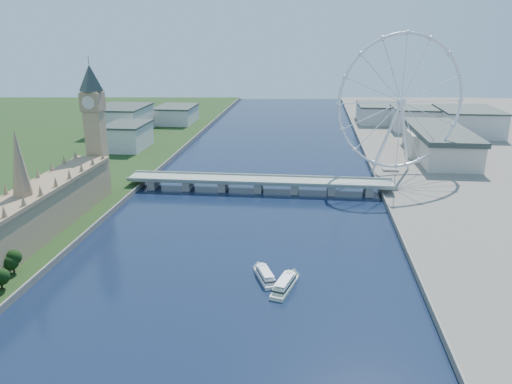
# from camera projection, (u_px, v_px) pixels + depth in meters

# --- Properties ---
(parliament_range) EXTENTS (24.00, 200.00, 70.00)m
(parliament_range) POSITION_uv_depth(u_px,v_px,m) (27.00, 218.00, 302.29)
(parliament_range) COLOR tan
(parliament_range) RESTS_ON ground
(big_ben) EXTENTS (20.02, 20.02, 110.00)m
(big_ben) POSITION_uv_depth(u_px,v_px,m) (94.00, 112.00, 389.99)
(big_ben) COLOR tan
(big_ben) RESTS_ON ground
(westminster_bridge) EXTENTS (220.00, 22.00, 9.50)m
(westminster_bridge) POSITION_uv_depth(u_px,v_px,m) (259.00, 183.00, 415.74)
(westminster_bridge) COLOR gray
(westminster_bridge) RESTS_ON ground
(london_eye) EXTENTS (113.60, 39.12, 124.30)m
(london_eye) POSITION_uv_depth(u_px,v_px,m) (401.00, 103.00, 436.98)
(london_eye) COLOR silver
(london_eye) RESTS_ON ground
(county_hall) EXTENTS (54.00, 144.00, 35.00)m
(county_hall) POSITION_uv_depth(u_px,v_px,m) (437.00, 159.00, 522.73)
(county_hall) COLOR beige
(county_hall) RESTS_ON ground
(city_skyline) EXTENTS (505.00, 280.00, 32.00)m
(city_skyline) POSITION_uv_depth(u_px,v_px,m) (309.00, 120.00, 654.88)
(city_skyline) COLOR beige
(city_skyline) RESTS_ON ground
(tour_boat_near) EXTENTS (16.20, 27.50, 5.91)m
(tour_boat_near) POSITION_uv_depth(u_px,v_px,m) (265.00, 280.00, 266.18)
(tour_boat_near) COLOR white
(tour_boat_near) RESTS_ON ground
(tour_boat_far) EXTENTS (15.12, 30.35, 6.49)m
(tour_boat_far) POSITION_uv_depth(u_px,v_px,m) (284.00, 289.00, 256.16)
(tour_boat_far) COLOR beige
(tour_boat_far) RESTS_ON ground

